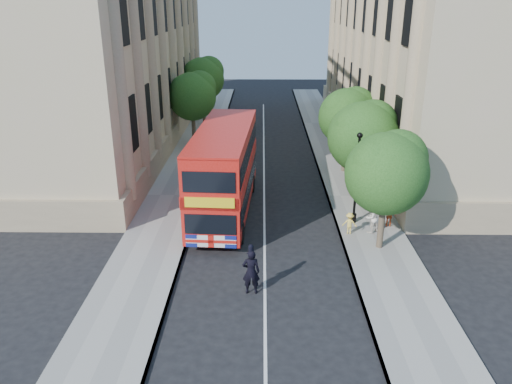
{
  "coord_description": "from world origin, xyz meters",
  "views": [
    {
      "loc": [
        -0.15,
        -19.58,
        11.83
      ],
      "look_at": [
        -0.46,
        4.96,
        2.3
      ],
      "focal_mm": 35.0,
      "sensor_mm": 36.0,
      "label": 1
    }
  ],
  "objects_px": {
    "lamp_post": "(356,182)",
    "box_van": "(226,162)",
    "double_decker_bus": "(224,169)",
    "police_constable": "(251,272)",
    "woman_pedestrian": "(372,217)"
  },
  "relations": [
    {
      "from": "lamp_post",
      "to": "double_decker_bus",
      "type": "relative_size",
      "value": 0.47
    },
    {
      "from": "double_decker_bus",
      "to": "woman_pedestrian",
      "type": "relative_size",
      "value": 6.31
    },
    {
      "from": "lamp_post",
      "to": "box_van",
      "type": "bearing_deg",
      "value": 137.85
    },
    {
      "from": "double_decker_bus",
      "to": "box_van",
      "type": "xyz_separation_m",
      "value": [
        -0.31,
        5.46,
        -1.34
      ]
    },
    {
      "from": "double_decker_bus",
      "to": "woman_pedestrian",
      "type": "xyz_separation_m",
      "value": [
        8.03,
        -2.72,
        -1.77
      ]
    },
    {
      "from": "lamp_post",
      "to": "box_van",
      "type": "height_order",
      "value": "lamp_post"
    },
    {
      "from": "police_constable",
      "to": "woman_pedestrian",
      "type": "distance_m",
      "value": 8.59
    },
    {
      "from": "box_van",
      "to": "lamp_post",
      "type": "bearing_deg",
      "value": -47.51
    },
    {
      "from": "double_decker_bus",
      "to": "police_constable",
      "type": "relative_size",
      "value": 5.31
    },
    {
      "from": "police_constable",
      "to": "box_van",
      "type": "bearing_deg",
      "value": -83.99
    },
    {
      "from": "double_decker_bus",
      "to": "police_constable",
      "type": "bearing_deg",
      "value": -75.39
    },
    {
      "from": "lamp_post",
      "to": "double_decker_bus",
      "type": "distance_m",
      "value": 7.44
    },
    {
      "from": "double_decker_bus",
      "to": "police_constable",
      "type": "distance_m",
      "value": 8.87
    },
    {
      "from": "box_van",
      "to": "police_constable",
      "type": "xyz_separation_m",
      "value": [
        2.01,
        -13.99,
        -0.38
      ]
    },
    {
      "from": "double_decker_bus",
      "to": "police_constable",
      "type": "xyz_separation_m",
      "value": [
        1.7,
        -8.54,
        -1.72
      ]
    }
  ]
}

